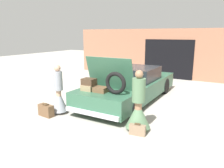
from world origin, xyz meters
TOP-DOWN VIEW (x-y plane):
  - ground_plane at (0.00, 0.00)m, footprint 40.00×40.00m
  - garage_wall_back at (0.00, 5.02)m, footprint 12.00×0.14m
  - car at (-0.00, 0.00)m, footprint 1.96×5.23m
  - person_left at (-1.35, -2.47)m, footprint 0.54×0.54m
  - person_right at (1.35, -2.38)m, footprint 0.66×0.66m
  - suitcase_beside_left_person at (-1.52, -2.89)m, footprint 0.54×0.27m
  - suitcase_beside_right_person at (1.47, -2.68)m, footprint 0.43×0.17m

SIDE VIEW (x-z plane):
  - ground_plane at x=0.00m, z-range 0.00..0.00m
  - suitcase_beside_right_person at x=1.47m, z-range -0.01..0.30m
  - suitcase_beside_left_person at x=-1.52m, z-range -0.01..0.38m
  - person_left at x=-1.35m, z-range -0.22..1.35m
  - person_right at x=1.35m, z-range -0.24..1.38m
  - car at x=0.00m, z-range -0.33..1.47m
  - garage_wall_back at x=0.00m, z-range -0.01..2.79m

